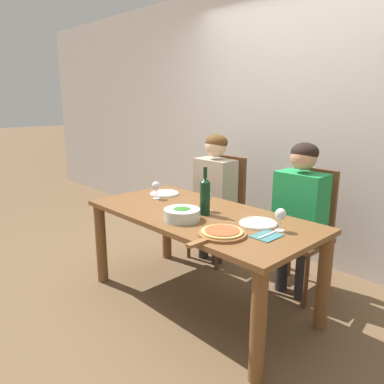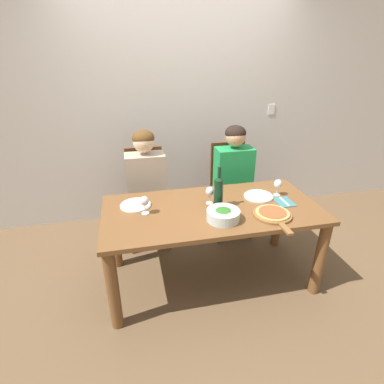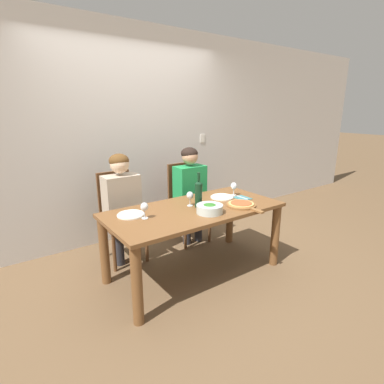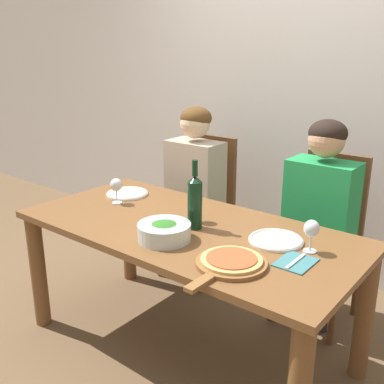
{
  "view_description": "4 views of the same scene",
  "coord_description": "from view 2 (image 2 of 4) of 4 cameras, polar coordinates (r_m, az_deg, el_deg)",
  "views": [
    {
      "loc": [
        1.88,
        -1.86,
        1.55
      ],
      "look_at": [
        -0.08,
        0.0,
        0.87
      ],
      "focal_mm": 35.0,
      "sensor_mm": 36.0,
      "label": 1
    },
    {
      "loc": [
        -0.63,
        -2.07,
        1.89
      ],
      "look_at": [
        -0.14,
        0.13,
        0.82
      ],
      "focal_mm": 28.0,
      "sensor_mm": 36.0,
      "label": 2
    },
    {
      "loc": [
        -1.67,
        -2.29,
        1.68
      ],
      "look_at": [
        0.04,
        0.1,
        0.86
      ],
      "focal_mm": 28.0,
      "sensor_mm": 36.0,
      "label": 3
    },
    {
      "loc": [
        1.35,
        -1.65,
        1.58
      ],
      "look_at": [
        0.03,
        0.01,
        0.91
      ],
      "focal_mm": 42.0,
      "sensor_mm": 36.0,
      "label": 4
    }
  ],
  "objects": [
    {
      "name": "ground_plane",
      "position": [
        2.88,
        3.42,
        -15.83
      ],
      "size": [
        40.0,
        40.0,
        0.0
      ],
      "primitive_type": "plane",
      "color": "brown"
    },
    {
      "name": "dinner_plate_left",
      "position": [
        2.53,
        -10.69,
        -2.42
      ],
      "size": [
        0.26,
        0.26,
        0.02
      ],
      "color": "silver",
      "rests_on": "dining_table"
    },
    {
      "name": "broccoli_bowl",
      "position": [
        2.28,
        5.96,
        -4.35
      ],
      "size": [
        0.25,
        0.25,
        0.09
      ],
      "color": "silver",
      "rests_on": "dining_table"
    },
    {
      "name": "chair_right",
      "position": [
        3.34,
        7.09,
        1.07
      ],
      "size": [
        0.42,
        0.42,
        1.0
      ],
      "color": "brown",
      "rests_on": "ground"
    },
    {
      "name": "wine_glass_right",
      "position": [
        2.73,
        16.05,
        1.38
      ],
      "size": [
        0.07,
        0.07,
        0.15
      ],
      "color": "silver",
      "rests_on": "dining_table"
    },
    {
      "name": "chair_left",
      "position": [
        3.17,
        -8.61,
        -0.39
      ],
      "size": [
        0.42,
        0.42,
        1.0
      ],
      "color": "brown",
      "rests_on": "ground"
    },
    {
      "name": "dinner_plate_right",
      "position": [
        2.7,
        12.56,
        -0.74
      ],
      "size": [
        0.26,
        0.26,
        0.02
      ],
      "color": "silver",
      "rests_on": "dining_table"
    },
    {
      "name": "wine_bottle",
      "position": [
        2.42,
        5.07,
        0.16
      ],
      "size": [
        0.07,
        0.07,
        0.35
      ],
      "color": "black",
      "rests_on": "dining_table"
    },
    {
      "name": "person_woman",
      "position": [
        2.98,
        -8.69,
        2.32
      ],
      "size": [
        0.47,
        0.51,
        1.23
      ],
      "color": "#28282D",
      "rests_on": "ground"
    },
    {
      "name": "wine_glass_centre",
      "position": [
        2.48,
        3.35,
        -0.04
      ],
      "size": [
        0.07,
        0.07,
        0.15
      ],
      "color": "silver",
      "rests_on": "dining_table"
    },
    {
      "name": "back_wall",
      "position": [
        3.51,
        -2.09,
        16.47
      ],
      "size": [
        10.0,
        0.06,
        2.7
      ],
      "color": "silver",
      "rests_on": "ground"
    },
    {
      "name": "fork_on_napkin",
      "position": [
        2.66,
        17.17,
        -1.82
      ],
      "size": [
        0.14,
        0.18,
        0.01
      ],
      "color": "#387075",
      "rests_on": "dining_table"
    },
    {
      "name": "person_man",
      "position": [
        3.16,
        7.99,
        3.71
      ],
      "size": [
        0.47,
        0.51,
        1.23
      ],
      "color": "#28282D",
      "rests_on": "ground"
    },
    {
      "name": "wine_glass_left",
      "position": [
        2.35,
        -9.04,
        -1.85
      ],
      "size": [
        0.07,
        0.07,
        0.15
      ],
      "color": "silver",
      "rests_on": "dining_table"
    },
    {
      "name": "pizza_on_board",
      "position": [
        2.41,
        15.15,
        -4.12
      ],
      "size": [
        0.3,
        0.44,
        0.04
      ],
      "color": "brown",
      "rests_on": "dining_table"
    },
    {
      "name": "dining_table",
      "position": [
        2.52,
        3.77,
        -5.49
      ],
      "size": [
        1.77,
        0.85,
        0.72
      ],
      "color": "brown",
      "rests_on": "ground"
    }
  ]
}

